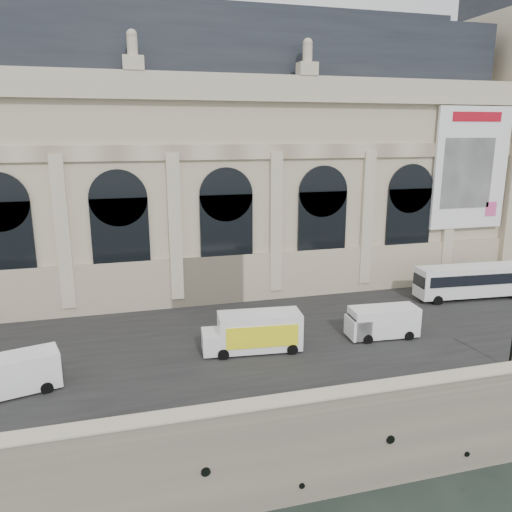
{
  "coord_description": "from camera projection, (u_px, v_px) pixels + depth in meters",
  "views": [
    {
      "loc": [
        -13.76,
        -25.03,
        22.77
      ],
      "look_at": [
        -0.98,
        22.0,
        10.69
      ],
      "focal_mm": 35.0,
      "sensor_mm": 36.0,
      "label": 1
    }
  ],
  "objects": [
    {
      "name": "ground",
      "position": [
        359.0,
        493.0,
        32.43
      ],
      "size": [
        260.0,
        260.0,
        0.0
      ],
      "primitive_type": "plane",
      "color": "black",
      "rests_on": "ground"
    },
    {
      "name": "museum",
      "position": [
        191.0,
        161.0,
        55.07
      ],
      "size": [
        69.0,
        18.7,
        29.1
      ],
      "color": "#C3B196",
      "rests_on": "quay"
    },
    {
      "name": "street",
      "position": [
        290.0,
        327.0,
        44.09
      ],
      "size": [
        160.0,
        24.0,
        0.06
      ],
      "primitive_type": "cube",
      "color": "#2D2D2D",
      "rests_on": "quay"
    },
    {
      "name": "bus_right",
      "position": [
        472.0,
        280.0,
        51.37
      ],
      "size": [
        12.06,
        3.47,
        3.51
      ],
      "color": "white",
      "rests_on": "quay"
    },
    {
      "name": "van_b",
      "position": [
        7.0,
        376.0,
        32.51
      ],
      "size": [
        6.31,
        3.65,
        2.64
      ],
      "color": "white",
      "rests_on": "quay"
    },
    {
      "name": "quay",
      "position": [
        237.0,
        290.0,
        64.49
      ],
      "size": [
        160.0,
        70.0,
        6.0
      ],
      "primitive_type": "cube",
      "color": "gray",
      "rests_on": "ground"
    },
    {
      "name": "box_truck",
      "position": [
        254.0,
        332.0,
        39.05
      ],
      "size": [
        7.93,
        3.35,
        3.11
      ],
      "color": "white",
      "rests_on": "quay"
    },
    {
      "name": "van_c",
      "position": [
        379.0,
        322.0,
        41.71
      ],
      "size": [
        6.04,
        2.77,
        2.63
      ],
      "color": "white",
      "rests_on": "quay"
    },
    {
      "name": "parapet",
      "position": [
        360.0,
        396.0,
        31.39
      ],
      "size": [
        160.0,
        1.4,
        1.21
      ],
      "color": "gray",
      "rests_on": "quay"
    }
  ]
}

